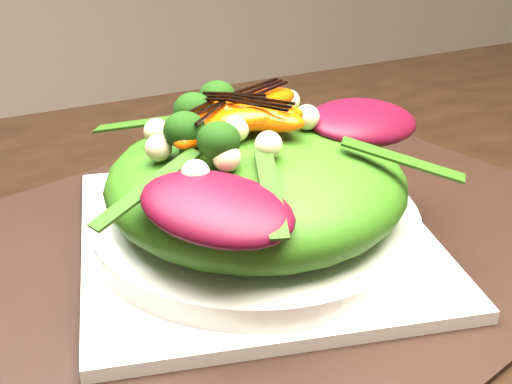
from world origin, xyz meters
name	(u,v)px	position (x,y,z in m)	size (l,w,h in m)	color
placemat	(256,245)	(-0.15, 0.10, 0.75)	(0.49, 0.37, 0.00)	black
plate_base	(256,238)	(-0.15, 0.10, 0.76)	(0.24, 0.24, 0.01)	silver
salad_bowl	(256,222)	(-0.15, 0.10, 0.77)	(0.23, 0.23, 0.02)	silver
lettuce_mound	(256,182)	(-0.15, 0.10, 0.80)	(0.20, 0.20, 0.07)	#336713
radicchio_leaf	(364,122)	(-0.07, 0.10, 0.83)	(0.09, 0.06, 0.02)	#440717
orange_segment	(216,119)	(-0.17, 0.12, 0.84)	(0.06, 0.02, 0.02)	#FF4604
broccoli_floret	(142,121)	(-0.22, 0.14, 0.85)	(0.04, 0.04, 0.04)	black
macadamia_nut	(338,144)	(-0.12, 0.06, 0.84)	(0.02, 0.02, 0.02)	beige
balsamic_drizzle	(216,107)	(-0.17, 0.12, 0.85)	(0.04, 0.00, 0.00)	black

